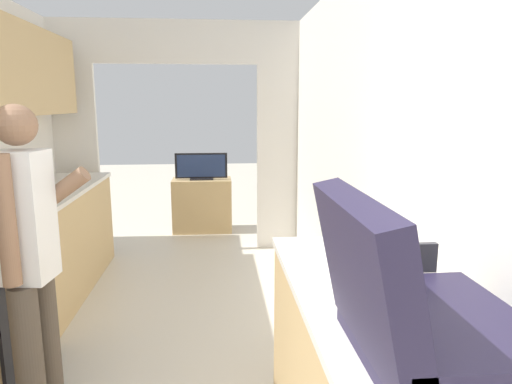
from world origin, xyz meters
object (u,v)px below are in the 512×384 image
suitcase (414,316)px  television (201,167)px  book_stack (392,287)px  knife (4,207)px  person (30,267)px  tv_cabinet (202,205)px

suitcase → television: size_ratio=0.91×
television → book_stack: bearing=-78.8°
knife → person: bearing=-76.9°
suitcase → knife: 2.92m
person → tv_cabinet: bearing=-3.8°
tv_cabinet → knife: knife is taller
suitcase → knife: size_ratio=1.99×
television → suitcase: bearing=-81.2°
person → knife: size_ratio=5.40×
suitcase → tv_cabinet: 4.83m
person → tv_cabinet: size_ratio=2.17×
book_stack → tv_cabinet: 4.39m
suitcase → book_stack: 0.48m
suitcase → knife: (-2.01, 2.12, -0.14)m
book_stack → tv_cabinet: bearing=101.1°
person → suitcase: (1.42, -1.02, 0.19)m
person → book_stack: person is taller
television → person: bearing=-100.8°
knife → tv_cabinet: bearing=48.5°
book_stack → television: bearing=101.2°
person → television: bearing=-3.9°
knife → suitcase: bearing=-61.7°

